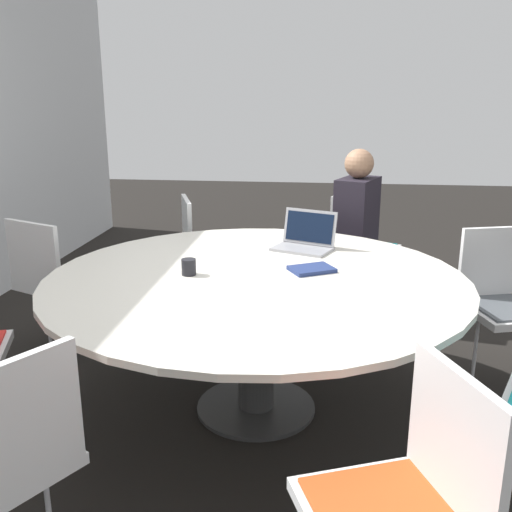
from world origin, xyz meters
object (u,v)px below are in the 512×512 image
chair_5 (409,494)px  coffee_cup (189,267)px  person_0 (358,222)px  laptop (306,239)px  chair_1 (205,245)px  spiral_notebook (312,269)px  chair_7 (505,294)px  chair_2 (53,274)px  chair_0 (357,240)px

chair_5 → coffee_cup: chair_5 is taller
person_0 → laptop: person_0 is taller
chair_1 → spiral_notebook: (-1.18, -0.79, 0.21)m
spiral_notebook → coffee_cup: 0.61m
person_0 → coffee_cup: size_ratio=15.38×
chair_7 → laptop: laptop is taller
chair_5 → laptop: (1.80, 0.35, 0.25)m
chair_1 → chair_7: same height
chair_2 → coffee_cup: (-0.52, -0.97, 0.24)m
chair_0 → laptop: size_ratio=2.29×
laptop → spiral_notebook: (-0.43, -0.05, -0.05)m
spiral_notebook → person_0: bearing=-13.5°
chair_2 → person_0: 2.05m
chair_5 → person_0: (2.60, 0.01, 0.19)m
chair_0 → person_0: (-0.25, 0.01, 0.19)m
chair_7 → spiral_notebook: (-0.34, 1.05, 0.21)m
chair_2 → laptop: laptop is taller
person_0 → laptop: size_ratio=3.22×
chair_2 → spiral_notebook: size_ratio=3.40×
person_0 → chair_1: bearing=-65.3°
person_0 → spiral_notebook: size_ratio=4.77×
chair_2 → chair_7: bearing=22.7°
coffee_cup → chair_7: bearing=-73.9°
chair_1 → coffee_cup: chair_1 is taller
laptop → spiral_notebook: laptop is taller
chair_0 → person_0: bearing=19.1°
chair_1 → coffee_cup: size_ratio=10.98×
chair_7 → person_0: bearing=-65.7°
chair_2 → chair_5: same height
person_0 → spiral_notebook: person_0 is taller
chair_2 → person_0: person_0 is taller
chair_0 → laptop: laptop is taller
chair_5 → chair_7: size_ratio=1.00×
chair_0 → chair_2: size_ratio=1.00×
chair_1 → spiral_notebook: size_ratio=3.40×
chair_5 → laptop: size_ratio=2.29×
chair_0 → chair_2: bearing=-37.6°
chair_2 → person_0: bearing=48.0°
chair_0 → laptop: (-1.05, 0.36, 0.25)m
chair_2 → person_0: size_ratio=0.71×
chair_1 → spiral_notebook: bearing=14.5°
chair_7 → laptop: (0.09, 1.09, 0.25)m
chair_0 → chair_2: (-1.09, 1.87, 0.00)m
spiral_notebook → coffee_cup: (-0.13, 0.59, 0.03)m
chair_5 → spiral_notebook: size_ratio=3.40×
chair_1 → coffee_cup: (-1.31, -0.20, 0.24)m
chair_1 → chair_7: size_ratio=1.00×
chair_2 → chair_7: 2.61m
chair_7 → chair_2: bearing=-17.2°
spiral_notebook → coffee_cup: bearing=102.5°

